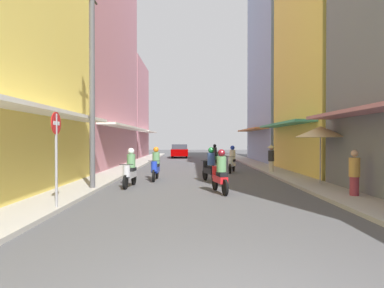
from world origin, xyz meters
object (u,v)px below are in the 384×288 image
object	(u,v)px
pedestrian_crossing	(271,157)
street_sign_no_entry	(56,147)
pedestrian_midway	(354,175)
utility_pole	(92,84)
motorbike_white	(232,160)
motorbike_red	(220,173)
parked_car	(180,151)
motorbike_green	(215,155)
motorbike_black	(210,166)
motorbike_silver	(130,170)
motorbike_blue	(156,165)
vendor_umbrella	(320,132)

from	to	relation	value
pedestrian_crossing	street_sign_no_entry	world-z (taller)	street_sign_no_entry
pedestrian_midway	utility_pole	size ratio (longest dim) A/B	0.20
motorbike_white	motorbike_red	size ratio (longest dim) A/B	0.98
parked_car	pedestrian_crossing	bearing A→B (deg)	-70.99
pedestrian_midway	motorbike_green	bearing A→B (deg)	102.09
motorbike_white	motorbike_green	bearing A→B (deg)	93.95
motorbike_black	utility_pole	size ratio (longest dim) A/B	0.22
motorbike_silver	utility_pole	size ratio (longest dim) A/B	0.23
motorbike_white	motorbike_silver	bearing A→B (deg)	-129.89
motorbike_green	motorbike_blue	bearing A→B (deg)	-109.02
motorbike_green	motorbike_silver	size ratio (longest dim) A/B	0.98
motorbike_silver	pedestrian_midway	world-z (taller)	pedestrian_midway
motorbike_white	parked_car	bearing A→B (deg)	102.79
motorbike_silver	parked_car	xyz separation A→B (m)	(1.28, 21.72, 0.04)
motorbike_red	pedestrian_crossing	bearing A→B (deg)	62.27
street_sign_no_entry	motorbike_black	bearing A→B (deg)	53.78
motorbike_blue	pedestrian_crossing	xyz separation A→B (m)	(6.20, 2.93, 0.22)
motorbike_blue	motorbike_white	xyz separation A→B (m)	(4.08, 3.65, 0.00)
motorbike_green	pedestrian_crossing	world-z (taller)	pedestrian_crossing
motorbike_red	street_sign_no_entry	bearing A→B (deg)	-147.24
utility_pole	street_sign_no_entry	distance (m)	4.18
vendor_umbrella	street_sign_no_entry	world-z (taller)	street_sign_no_entry
motorbike_green	motorbike_black	bearing A→B (deg)	-95.59
parked_car	motorbike_white	bearing A→B (deg)	-77.21
utility_pole	street_sign_no_entry	world-z (taller)	utility_pole
motorbike_silver	vendor_umbrella	distance (m)	7.84
motorbike_red	motorbike_black	bearing A→B (deg)	93.33
motorbike_black	motorbike_white	world-z (taller)	same
pedestrian_midway	motorbike_black	bearing A→B (deg)	135.42
parked_car	motorbike_black	bearing A→B (deg)	-84.20
motorbike_silver	motorbike_green	bearing A→B (deg)	70.81
motorbike_blue	motorbike_white	world-z (taller)	same
motorbike_blue	motorbike_silver	size ratio (longest dim) A/B	1.00
motorbike_silver	pedestrian_midway	xyz separation A→B (m)	(7.71, -2.75, 0.08)
vendor_umbrella	pedestrian_crossing	bearing A→B (deg)	97.58
pedestrian_midway	pedestrian_crossing	world-z (taller)	pedestrian_crossing
motorbike_red	parked_car	xyz separation A→B (m)	(-2.23, 23.24, 0.04)
motorbike_black	motorbike_white	bearing A→B (deg)	69.94
vendor_umbrella	utility_pole	distance (m)	9.13
motorbike_white	vendor_umbrella	distance (m)	6.73
motorbike_white	vendor_umbrella	bearing A→B (deg)	-64.62
utility_pole	motorbike_red	bearing A→B (deg)	-6.43
motorbike_red	motorbike_white	bearing A→B (deg)	79.40
motorbike_blue	pedestrian_midway	size ratio (longest dim) A/B	1.14
motorbike_red	pedestrian_midway	bearing A→B (deg)	-16.29
parked_car	pedestrian_crossing	distance (m)	17.55
motorbike_green	street_sign_no_entry	size ratio (longest dim) A/B	0.67
motorbike_white	pedestrian_crossing	xyz separation A→B (m)	(2.11, -0.72, 0.22)
motorbike_blue	motorbike_silver	distance (m)	2.33
pedestrian_crossing	vendor_umbrella	size ratio (longest dim) A/B	0.66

